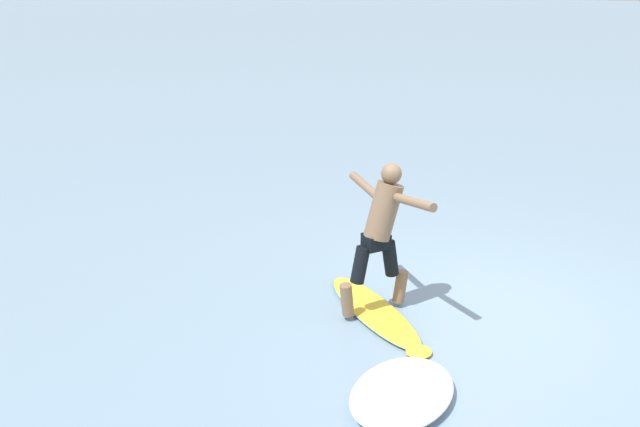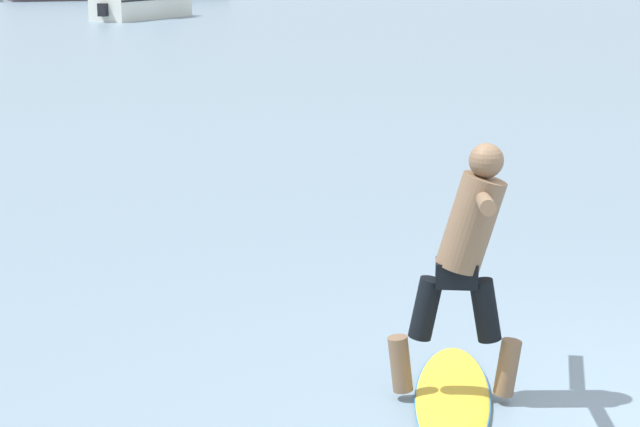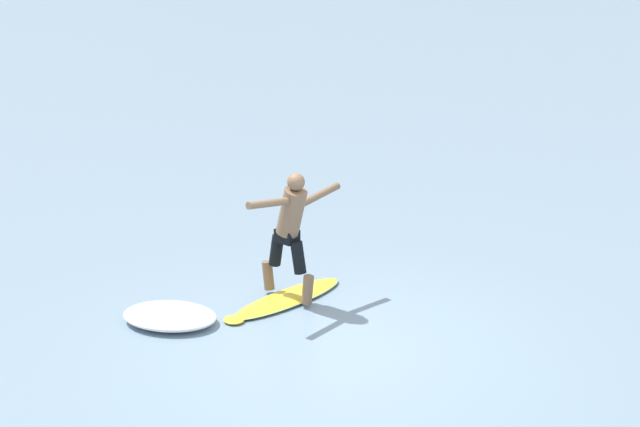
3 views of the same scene
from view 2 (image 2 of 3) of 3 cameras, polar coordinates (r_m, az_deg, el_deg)
surfboard at (r=6.97m, az=7.09°, el=-9.77°), size 1.29×1.83×0.19m
surfer at (r=6.67m, az=7.87°, el=-1.98°), size 0.94×1.40×1.63m
fishing_boat_near_jetty at (r=47.61m, az=-9.22°, el=11.09°), size 5.55×5.35×2.99m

